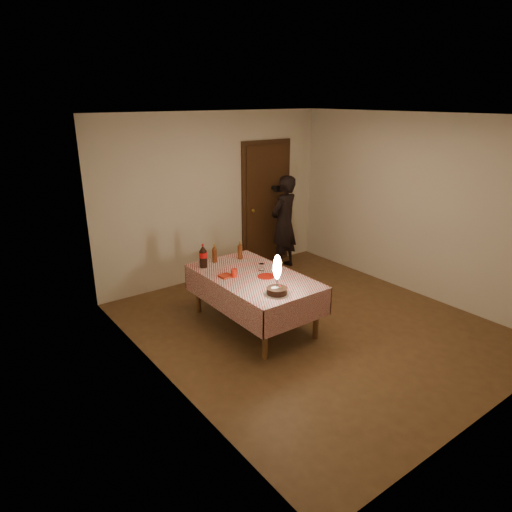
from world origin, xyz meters
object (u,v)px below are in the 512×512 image
(red_cup, at_px, (234,273))
(cola_bottle, at_px, (203,256))
(photographer, at_px, (284,223))
(birthday_cake, at_px, (277,283))
(clear_cup, at_px, (262,267))
(amber_bottle_left, at_px, (214,254))
(red_plate, at_px, (266,276))
(amber_bottle_right, at_px, (240,251))
(dining_table, at_px, (254,282))

(red_cup, xyz_separation_m, cola_bottle, (-0.13, 0.52, 0.10))
(photographer, bearing_deg, cola_bottle, -159.50)
(birthday_cake, distance_m, red_cup, 0.74)
(clear_cup, relative_size, photographer, 0.06)
(amber_bottle_left, distance_m, photographer, 1.90)
(red_plate, relative_size, photographer, 0.14)
(clear_cup, relative_size, cola_bottle, 0.28)
(clear_cup, relative_size, amber_bottle_right, 0.35)
(birthday_cake, height_order, clear_cup, birthday_cake)
(dining_table, relative_size, amber_bottle_left, 6.75)
(dining_table, xyz_separation_m, birthday_cake, (-0.13, -0.61, 0.23))
(red_cup, bearing_deg, red_plate, -35.97)
(red_plate, bearing_deg, clear_cup, 67.34)
(birthday_cake, relative_size, red_cup, 4.71)
(clear_cup, distance_m, amber_bottle_right, 0.53)
(amber_bottle_left, xyz_separation_m, photographer, (1.78, 0.67, -0.00))
(birthday_cake, height_order, cola_bottle, birthday_cake)
(red_cup, distance_m, cola_bottle, 0.54)
(red_plate, xyz_separation_m, photographer, (1.55, 1.50, 0.11))
(red_cup, distance_m, amber_bottle_left, 0.61)
(red_cup, relative_size, amber_bottle_right, 0.39)
(photographer, bearing_deg, dining_table, -140.14)
(red_cup, bearing_deg, amber_bottle_right, 48.45)
(red_plate, xyz_separation_m, amber_bottle_right, (0.12, 0.73, 0.11))
(birthday_cake, distance_m, clear_cup, 0.77)
(dining_table, distance_m, amber_bottle_right, 0.68)
(dining_table, distance_m, red_plate, 0.19)
(dining_table, bearing_deg, red_cup, 153.97)
(red_plate, xyz_separation_m, clear_cup, (0.09, 0.21, 0.04))
(dining_table, height_order, amber_bottle_right, amber_bottle_right)
(red_plate, distance_m, amber_bottle_right, 0.75)
(cola_bottle, height_order, amber_bottle_right, cola_bottle)
(cola_bottle, bearing_deg, amber_bottle_right, -1.88)
(birthday_cake, xyz_separation_m, amber_bottle_right, (0.34, 1.22, -0.02))
(photographer, bearing_deg, amber_bottle_left, -159.38)
(birthday_cake, height_order, amber_bottle_right, birthday_cake)
(dining_table, height_order, birthday_cake, birthday_cake)
(red_cup, relative_size, clear_cup, 1.11)
(amber_bottle_right, bearing_deg, photographer, 28.20)
(red_cup, bearing_deg, amber_bottle_left, 81.39)
(red_cup, xyz_separation_m, amber_bottle_left, (0.09, 0.59, 0.07))
(birthday_cake, xyz_separation_m, clear_cup, (0.31, 0.70, -0.09))
(amber_bottle_left, relative_size, amber_bottle_right, 1.00)
(cola_bottle, distance_m, amber_bottle_right, 0.57)
(dining_table, xyz_separation_m, red_plate, (0.10, -0.13, 0.10))
(dining_table, xyz_separation_m, photographer, (1.65, 1.37, 0.21))
(birthday_cake, xyz_separation_m, amber_bottle_left, (-0.01, 1.32, -0.02))
(dining_table, relative_size, amber_bottle_right, 6.75)
(dining_table, bearing_deg, amber_bottle_left, 100.81)
(cola_bottle, bearing_deg, clear_cup, -45.18)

